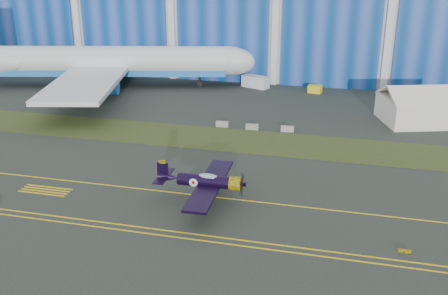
% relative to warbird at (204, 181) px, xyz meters
% --- Properties ---
extents(ground, '(260.00, 260.00, 0.00)m').
position_rel_warbird_xyz_m(ground, '(-1.03, 6.58, -2.66)').
color(ground, '#2D332E').
rests_on(ground, ground).
extents(grass_median, '(260.00, 10.00, 0.02)m').
position_rel_warbird_xyz_m(grass_median, '(-1.03, 20.58, -2.64)').
color(grass_median, '#475128').
rests_on(grass_median, ground).
extents(hangar, '(220.00, 45.70, 30.00)m').
position_rel_warbird_xyz_m(hangar, '(-1.03, 78.36, 12.30)').
color(hangar, silver).
rests_on(hangar, ground).
extents(taxiway_centreline, '(200.00, 0.20, 0.02)m').
position_rel_warbird_xyz_m(taxiway_centreline, '(-1.03, 1.58, -2.65)').
color(taxiway_centreline, yellow).
rests_on(taxiway_centreline, ground).
extents(edge_line_near, '(80.00, 0.20, 0.02)m').
position_rel_warbird_xyz_m(edge_line_near, '(-1.03, -7.92, -2.65)').
color(edge_line_near, yellow).
rests_on(edge_line_near, ground).
extents(edge_line_far, '(80.00, 0.20, 0.02)m').
position_rel_warbird_xyz_m(edge_line_far, '(-1.03, -6.92, -2.65)').
color(edge_line_far, yellow).
rests_on(edge_line_far, ground).
extents(hold_short_ladder, '(6.00, 2.40, 0.02)m').
position_rel_warbird_xyz_m(hold_short_ladder, '(-19.03, -1.52, -2.65)').
color(hold_short_ladder, yellow).
rests_on(hold_short_ladder, ground).
extents(guard_board_right, '(1.20, 0.15, 0.35)m').
position_rel_warbird_xyz_m(guard_board_right, '(20.97, -5.42, -2.48)').
color(guard_board_right, yellow).
rests_on(guard_board_right, ground).
extents(warbird, '(11.64, 13.90, 4.02)m').
position_rel_warbird_xyz_m(warbird, '(0.00, 0.00, 0.00)').
color(warbird, black).
rests_on(warbird, ground).
extents(jetliner, '(78.07, 70.58, 23.26)m').
position_rel_warbird_xyz_m(jetliner, '(-33.46, 46.18, 8.97)').
color(jetliner, silver).
rests_on(jetliner, ground).
extents(tent, '(15.74, 13.45, 6.21)m').
position_rel_warbird_xyz_m(tent, '(26.68, 36.59, 0.45)').
color(tent, white).
rests_on(tent, ground).
extents(shipping_container, '(5.94, 4.15, 2.39)m').
position_rel_warbird_xyz_m(shipping_container, '(-4.20, 52.26, -1.46)').
color(shipping_container, silver).
rests_on(shipping_container, ground).
extents(tug, '(2.83, 2.06, 1.51)m').
position_rel_warbird_xyz_m(tug, '(7.96, 50.82, -1.90)').
color(tug, yellow).
rests_on(tug, ground).
extents(barrier_a, '(2.04, 0.76, 0.90)m').
position_rel_warbird_xyz_m(barrier_a, '(-4.58, 26.17, -2.21)').
color(barrier_a, '#A08C91').
rests_on(barrier_a, ground).
extents(barrier_b, '(2.06, 0.83, 0.90)m').
position_rel_warbird_xyz_m(barrier_b, '(0.29, 25.97, -2.21)').
color(barrier_b, gray).
rests_on(barrier_b, ground).
extents(barrier_c, '(2.04, 0.76, 0.90)m').
position_rel_warbird_xyz_m(barrier_c, '(5.80, 26.30, -2.21)').
color(barrier_c, '#9B9B9A').
rests_on(barrier_c, ground).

